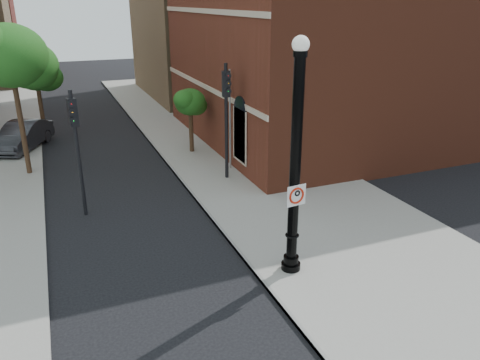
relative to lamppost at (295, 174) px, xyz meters
name	(u,v)px	position (x,y,z in m)	size (l,w,h in m)	color
ground	(199,300)	(-3.14, -0.32, -3.32)	(120.00, 120.00, 0.00)	black
sidewalk_right	(251,165)	(2.86, 9.68, -3.26)	(8.00, 60.00, 0.12)	gray
curb_edge	(177,175)	(-1.09, 9.68, -3.25)	(0.10, 60.00, 0.14)	gray
brick_wall_building	(375,31)	(12.86, 13.68, 2.93)	(22.30, 16.30, 12.50)	brown
bg_building_tan_b	(265,12)	(12.86, 29.68, 3.68)	(22.00, 14.00, 14.00)	#91764F
lamppost	(295,174)	(0.00, 0.00, 0.00)	(0.61, 0.61, 7.20)	black
no_parking_sign	(296,195)	(-0.02, -0.18, -0.62)	(0.64, 0.12, 0.65)	white
parked_car	(22,136)	(-8.07, 17.35, -2.53)	(1.67, 4.80, 1.58)	#2D2D32
traffic_signal_left	(75,133)	(-5.61, 6.86, 0.04)	(0.37, 0.43, 5.00)	black
traffic_signal_right	(226,103)	(1.02, 8.36, 0.36)	(0.40, 0.47, 5.47)	black
utility_pole	(230,122)	(1.66, 9.59, -0.82)	(0.10, 0.10, 5.01)	#999999
street_tree_a	(11,57)	(-7.69, 12.69, 2.32)	(3.96, 3.58, 7.14)	#301C13
street_tree_b	(36,73)	(-6.85, 18.53, 0.76)	(2.88, 2.60, 5.18)	#301C13
street_tree_c	(190,103)	(0.69, 13.02, -0.49)	(2.01, 1.81, 3.62)	#301C13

